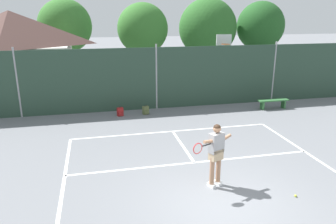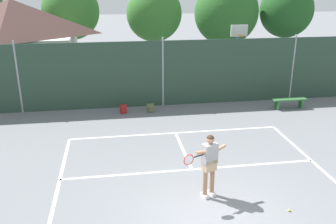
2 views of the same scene
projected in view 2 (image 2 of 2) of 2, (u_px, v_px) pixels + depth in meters
The scene contains 11 objects.
ground_plane at pixel (212, 216), 9.45m from camera, with size 120.00×120.00×0.00m, color slate.
court_markings at pixel (206, 201), 10.05m from camera, with size 8.30×11.10×0.01m.
chainlink_fence at pixel (163, 74), 17.29m from camera, with size 26.09×0.09×3.26m.
basketball_hoop at pixel (238, 49), 19.31m from camera, with size 0.90×0.67×3.55m.
clubhouse_building at pixel (16, 46), 19.02m from camera, with size 6.32×4.85×4.84m.
treeline_backdrop at pixel (124, 9), 24.07m from camera, with size 25.60×4.37×6.86m.
tennis_player at pixel (209, 161), 9.94m from camera, with size 1.32×0.68×1.85m.
tennis_ball at pixel (289, 210), 9.61m from camera, with size 0.07×0.07×0.07m, color #CCE033.
backpack_red at pixel (123, 109), 16.66m from camera, with size 0.32×0.30×0.46m.
backpack_olive at pixel (150, 108), 16.82m from camera, with size 0.33×0.31×0.46m.
courtside_bench at pixel (289, 101), 17.23m from camera, with size 1.60×0.36×0.48m.
Camera 2 is at (-2.36, -7.72, 5.71)m, focal length 39.34 mm.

